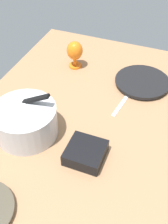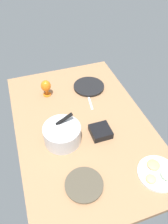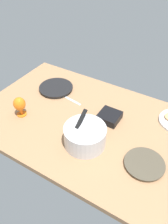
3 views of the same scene
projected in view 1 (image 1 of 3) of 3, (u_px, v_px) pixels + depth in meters
The scene contains 6 objects.
ground_plane at pixel (77, 130), 129.50cm from camera, with size 160.00×104.00×4.00cm, color #99704C.
dinner_plate_right at pixel (142, 82), 149.81cm from camera, with size 28.76×28.76×2.69cm.
mixing_bowl at pixel (25, 120), 120.53cm from camera, with size 27.11×27.11×20.34cm.
hurricane_glass_orange at pixel (75, 52), 156.46cm from camera, with size 8.91×8.91×15.56cm.
square_bowl_black at pixel (86, 152), 113.63cm from camera, with size 14.99×14.99×5.47cm.
fork_by_right_plate at pixel (121, 105), 138.46cm from camera, with size 18.00×1.80×0.60cm, color silver.
Camera 1 is at (-81.35, -35.39, 92.74)cm, focal length 45.55 mm.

